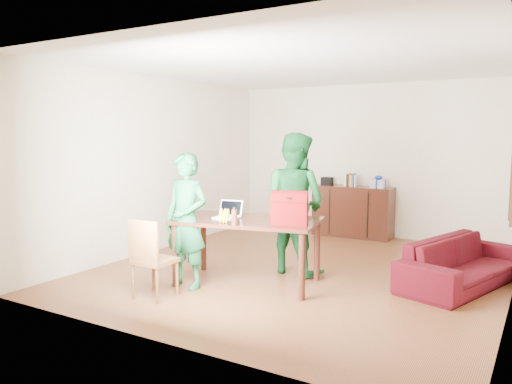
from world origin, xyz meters
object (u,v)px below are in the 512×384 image
Objects in this scene: person_near at (186,221)px; laptop at (226,215)px; chair at (154,275)px; sofa at (463,263)px; red_bag at (290,211)px; person_far at (294,203)px; bottle at (235,216)px; table at (248,227)px.

person_near is 4.91× the size of laptop.
chair is 0.74m from person_near.
chair is at bearing 145.48° from sofa.
person_far is at bearing 92.49° from red_bag.
chair is 1.11m from bottle.
laptop is at bearing 54.13° from person_near.
sofa is (2.52, 1.34, -0.56)m from laptop.
laptop is 0.17× the size of sofa.
table is 0.83m from person_far.
person_far is at bearing 50.49° from laptop.
laptop is 1.66× the size of bottle.
person_far reaches higher than bottle.
person_near reaches higher than table.
chair is 1.68m from red_bag.
bottle is 0.10× the size of sofa.
person_far is (0.81, 1.25, 0.12)m from person_near.
sofa is at bearing 33.12° from person_near.
sofa is (2.02, 0.49, -0.64)m from person_far.
bottle is at bearing -165.65° from red_bag.
chair is 1.13m from laptop.
laptop is (-0.25, -0.09, 0.14)m from table.
person_near is (0.07, 0.50, 0.54)m from chair.
bottle is 0.63m from red_bag.
bottle is at bearing -91.46° from table.
person_near is at bearing -150.76° from table.
chair is 2.74× the size of laptop.
table is at bearing 42.68° from person_near.
laptop is (-0.50, -0.85, -0.08)m from person_far.
person_far is 4.51× the size of red_bag.
person_far is 0.96× the size of sofa.
red_bag is 0.21× the size of sofa.
sofa is (1.68, 1.30, -0.67)m from red_bag.
laptop is 2.90m from sofa.
bottle is (0.07, -0.40, 0.20)m from table.
red_bag is at bearing -16.47° from table.
red_bag is at bearing 34.42° from bottle.
red_bag is at bearing -6.31° from laptop.
table is at bearing 136.66° from sofa.
person_near is 1.23m from red_bag.
person_near reaches higher than chair.
person_far reaches higher than table.
table is 0.97× the size of sofa.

